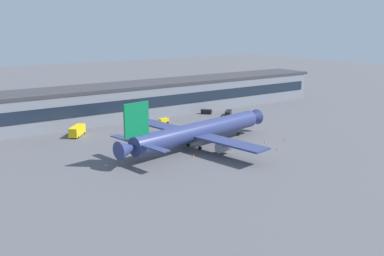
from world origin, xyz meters
TOP-DOWN VIEW (x-y plane):
  - ground_plane at (0.00, 0.00)m, footprint 600.00×600.00m
  - terminal_building at (0.00, 49.32)m, footprint 191.27×19.40m
  - airliner at (-1.34, -2.38)m, footprint 57.90×49.73m
  - fuel_truck at (-26.15, 31.11)m, footprint 7.57×8.22m
  - baggage_tug at (6.79, 30.79)m, footprint 3.74×2.34m
  - follow_me_car at (30.13, 35.47)m, footprint 4.30×4.58m
  - belt_loader at (35.34, 27.89)m, footprint 6.03×5.84m
  - traffic_cone_0 at (18.71, -10.36)m, footprint 0.58×0.58m
  - traffic_cone_1 at (-7.54, -9.09)m, footprint 0.53×0.53m
  - traffic_cone_2 at (16.36, -17.89)m, footprint 0.51×0.51m
  - traffic_cone_3 at (26.35, -11.66)m, footprint 0.60×0.60m

SIDE VIEW (x-z plane):
  - ground_plane at x=0.00m, z-range 0.00..0.00m
  - traffic_cone_2 at x=16.36m, z-range 0.00..0.64m
  - traffic_cone_1 at x=-7.54m, z-range 0.00..0.67m
  - traffic_cone_0 at x=18.71m, z-range 0.00..0.72m
  - traffic_cone_3 at x=26.35m, z-range 0.00..0.75m
  - baggage_tug at x=6.79m, z-range 0.16..2.01m
  - follow_me_car at x=30.13m, z-range 0.17..2.02m
  - belt_loader at x=35.34m, z-range 0.18..2.13m
  - fuel_truck at x=-26.15m, z-range 0.21..3.56m
  - airliner at x=-1.34m, z-range -3.37..13.13m
  - terminal_building at x=0.00m, z-range 0.02..13.05m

